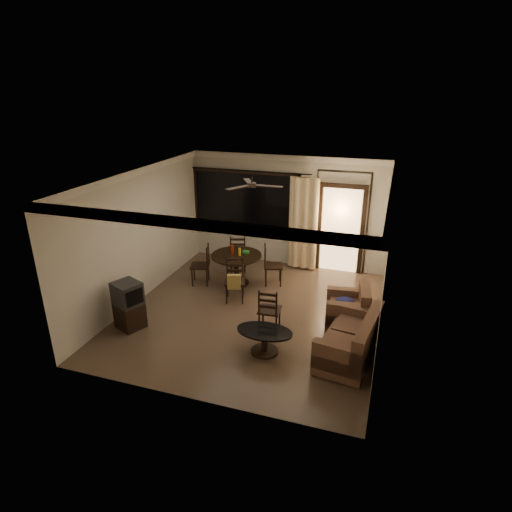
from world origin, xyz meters
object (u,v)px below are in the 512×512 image
(tv_cabinet, at_px, (129,305))
(side_chair, at_px, (269,318))
(dining_chair_south, at_px, (235,288))
(dining_chair_east, at_px, (273,272))
(coffee_table, at_px, (264,338))
(dining_table, at_px, (237,261))
(sofa, at_px, (352,342))
(dining_chair_west, at_px, (201,272))
(dining_chair_north, at_px, (238,260))
(armchair, at_px, (350,310))

(tv_cabinet, bearing_deg, side_chair, 39.35)
(dining_chair_south, bearing_deg, dining_chair_east, 45.70)
(tv_cabinet, xyz_separation_m, side_chair, (2.57, 0.71, -0.20))
(coffee_table, bearing_deg, dining_table, 120.26)
(dining_chair_south, distance_m, coffee_table, 2.01)
(dining_table, xyz_separation_m, sofa, (2.89, -2.18, -0.25))
(dining_chair_west, bearing_deg, dining_chair_east, 90.00)
(dining_chair_north, distance_m, coffee_table, 3.62)
(sofa, bearing_deg, dining_table, 151.95)
(dining_table, relative_size, dining_chair_north, 1.22)
(tv_cabinet, relative_size, armchair, 1.04)
(dining_table, distance_m, tv_cabinet, 2.76)
(dining_chair_south, xyz_separation_m, coffee_table, (1.17, -1.64, -0.02))
(dining_chair_west, height_order, armchair, dining_chair_west)
(dining_chair_west, relative_size, armchair, 1.05)
(dining_chair_east, bearing_deg, dining_chair_north, 46.76)
(dining_chair_south, bearing_deg, armchair, -24.22)
(dining_table, distance_m, dining_chair_north, 0.84)
(dining_chair_east, xyz_separation_m, side_chair, (0.51, -2.00, -0.01))
(armchair, distance_m, coffee_table, 1.88)
(dining_chair_south, xyz_separation_m, tv_cabinet, (-1.53, -1.63, 0.16))
(side_chair, bearing_deg, dining_chair_west, -39.53)
(armchair, bearing_deg, side_chair, -163.14)
(dining_chair_east, distance_m, armchair, 2.35)
(side_chair, bearing_deg, coffee_table, 95.52)
(tv_cabinet, height_order, armchair, tv_cabinet)
(dining_table, relative_size, dining_chair_east, 1.22)
(dining_table, relative_size, armchair, 1.29)
(dining_chair_south, height_order, dining_chair_north, same)
(dining_chair_east, bearing_deg, dining_chair_west, 90.00)
(dining_chair_south, bearing_deg, dining_table, 89.89)
(dining_chair_south, relative_size, sofa, 0.59)
(dining_chair_south, height_order, side_chair, dining_chair_south)
(dining_table, xyz_separation_m, dining_chair_west, (-0.80, -0.26, -0.29))
(sofa, distance_m, side_chair, 1.64)
(dining_chair_west, bearing_deg, dining_chair_south, 44.30)
(armchair, bearing_deg, dining_chair_west, 158.71)
(dining_chair_south, relative_size, tv_cabinet, 1.02)
(dining_chair_east, height_order, side_chair, dining_chair_east)
(dining_table, relative_size, sofa, 0.72)
(dining_table, distance_m, sofa, 3.63)
(sofa, xyz_separation_m, coffee_table, (-1.46, -0.28, -0.03))
(dining_chair_south, bearing_deg, sofa, -45.14)
(dining_table, distance_m, dining_chair_east, 0.88)
(dining_chair_west, distance_m, dining_chair_north, 1.15)
(dining_chair_west, distance_m, armchair, 3.62)
(dining_chair_south, relative_size, side_chair, 1.04)
(dining_table, distance_m, coffee_table, 2.86)
(sofa, relative_size, side_chair, 1.77)
(dining_chair_west, xyz_separation_m, sofa, (3.69, -1.92, 0.04))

